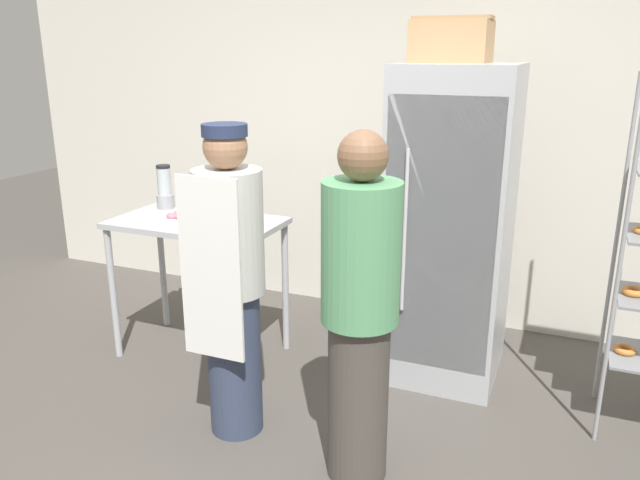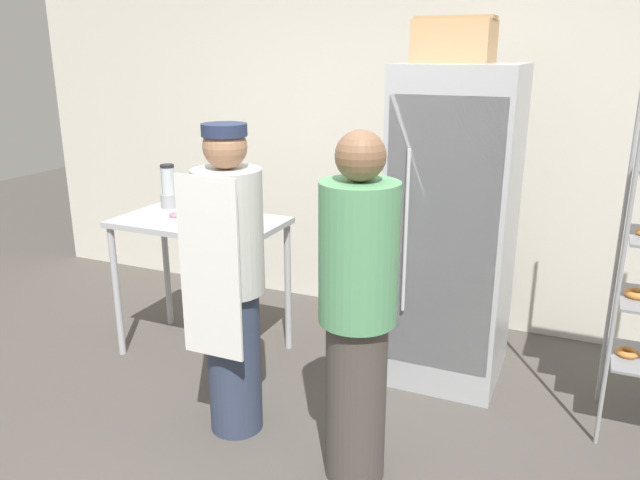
% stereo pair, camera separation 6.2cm
% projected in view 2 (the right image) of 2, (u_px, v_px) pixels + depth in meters
% --- Properties ---
extents(back_wall, '(6.40, 0.12, 2.98)m').
position_uv_depth(back_wall, '(397.00, 116.00, 4.51)').
color(back_wall, silver).
rests_on(back_wall, ground_plane).
extents(refrigerator, '(0.67, 0.75, 1.88)m').
position_uv_depth(refrigerator, '(453.00, 227.00, 3.69)').
color(refrigerator, '#ADAFB5').
rests_on(refrigerator, ground_plane).
extents(prep_counter, '(1.06, 0.60, 0.92)m').
position_uv_depth(prep_counter, '(200.00, 238.00, 3.98)').
color(prep_counter, '#ADAFB5').
rests_on(prep_counter, ground_plane).
extents(donut_box, '(0.27, 0.21, 0.26)m').
position_uv_depth(donut_box, '(190.00, 217.00, 3.83)').
color(donut_box, white).
rests_on(donut_box, prep_counter).
extents(blender_pitcher, '(0.12, 0.12, 0.29)m').
position_uv_depth(blender_pitcher, '(169.00, 189.00, 4.21)').
color(blender_pitcher, '#99999E').
rests_on(blender_pitcher, prep_counter).
extents(cardboard_storage_box, '(0.44, 0.35, 0.25)m').
position_uv_depth(cardboard_storage_box, '(455.00, 40.00, 3.51)').
color(cardboard_storage_box, tan).
rests_on(cardboard_storage_box, refrigerator).
extents(person_baker, '(0.34, 0.36, 1.62)m').
position_uv_depth(person_baker, '(230.00, 280.00, 3.12)').
color(person_baker, '#333D56').
rests_on(person_baker, ground_plane).
extents(person_customer, '(0.35, 0.35, 1.64)m').
position_uv_depth(person_customer, '(358.00, 312.00, 2.76)').
color(person_customer, '#47423D').
rests_on(person_customer, ground_plane).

